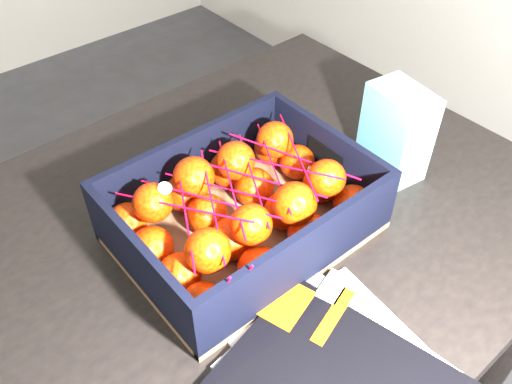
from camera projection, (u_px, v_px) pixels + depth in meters
table at (209, 283)px, 0.90m from camera, size 1.21×0.82×0.75m
magazine_stack at (350, 382)px, 0.66m from camera, size 0.28×0.33×0.02m
produce_crate at (244, 216)px, 0.83m from camera, size 0.37×0.28×0.12m
clementine_heap at (243, 205)px, 0.81m from camera, size 0.35×0.26×0.11m
mesh_net at (242, 190)px, 0.77m from camera, size 0.31×0.25×0.09m
retail_carton at (396, 133)px, 0.91m from camera, size 0.09×0.12×0.16m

